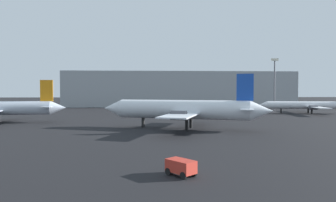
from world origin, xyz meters
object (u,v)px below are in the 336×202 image
Objects in this scene: baggage_cart at (181,167)px; airplane_far_left at (307,105)px; light_mast_right at (275,81)px; airplane_on_taxiway at (184,110)px.

airplane_far_left is at bearing 104.82° from baggage_cart.
airplane_far_left is 16.19m from light_mast_right.
airplane_far_left is at bearing -120.78° from airplane_on_taxiway.
airplane_on_taxiway is 53.04m from airplane_far_left.
baggage_cart is at bearing 64.00° from airplane_far_left.
baggage_cart is 87.39m from light_mast_right.
airplane_on_taxiway reaches higher than airplane_far_left.
light_mast_right is at bearing 112.34° from baggage_cart.
airplane_on_taxiway is at bearing -127.64° from light_mast_right.
light_mast_right is (36.54, 47.38, 6.69)m from airplane_on_taxiway.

